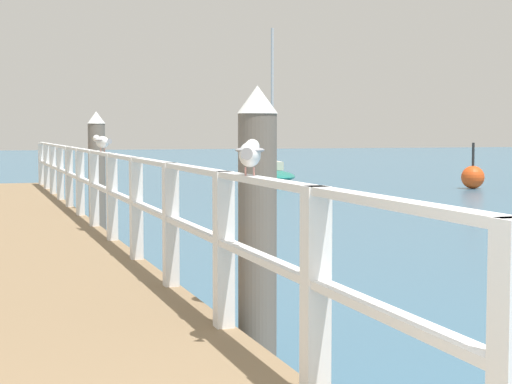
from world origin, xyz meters
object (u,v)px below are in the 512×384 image
object	(u,v)px
seagull_background	(102,141)
dock_piling_far	(97,174)
channel_buoy	(473,177)
boat_1	(271,172)
seagull_foreground	(250,153)
dock_piling_near	(257,228)

from	to	relation	value
seagull_background	dock_piling_far	bearing A→B (deg)	66.39
dock_piling_far	channel_buoy	distance (m)	15.04
dock_piling_far	boat_1	distance (m)	16.81
dock_piling_far	seagull_background	xyz separation A→B (m)	(-0.38, -3.34, 0.57)
seagull_foreground	boat_1	distance (m)	25.65
dock_piling_far	channel_buoy	size ratio (longest dim) A/B	1.48
dock_piling_far	channel_buoy	bearing A→B (deg)	33.87
seagull_foreground	seagull_background	distance (m)	6.14
dock_piling_far	seagull_background	size ratio (longest dim) A/B	4.43
dock_piling_near	seagull_background	world-z (taller)	dock_piling_near
seagull_background	boat_1	world-z (taller)	boat_1
dock_piling_near	channel_buoy	size ratio (longest dim) A/B	1.48
dock_piling_far	seagull_background	bearing A→B (deg)	-96.53
dock_piling_far	channel_buoy	world-z (taller)	dock_piling_far
channel_buoy	seagull_background	bearing A→B (deg)	-137.66
seagull_background	channel_buoy	distance (m)	17.44
dock_piling_near	boat_1	world-z (taller)	boat_1
dock_piling_near	channel_buoy	bearing A→B (deg)	53.49
dock_piling_near	dock_piling_far	distance (m)	8.48
seagull_foreground	boat_1	bearing A→B (deg)	93.18
seagull_foreground	channel_buoy	bearing A→B (deg)	76.89
dock_piling_near	seagull_background	xyz separation A→B (m)	(-0.38, 5.14, 0.57)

